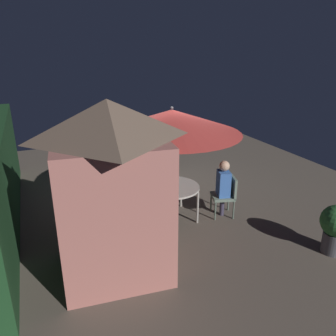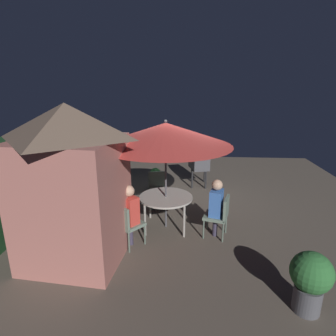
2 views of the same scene
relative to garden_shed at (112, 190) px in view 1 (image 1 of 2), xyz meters
The scene contains 12 objects.
ground_plane 3.20m from the garden_shed, 36.77° to the right, with size 11.00×11.00×0.00m, color brown.
garden_shed is the anchor object (origin of this frame).
patio_table 2.12m from the garden_shed, 51.08° to the right, with size 1.18×1.18×0.74m.
patio_umbrella 2.09m from the garden_shed, 51.08° to the right, with size 2.77×2.77×2.41m.
bbq_grill 4.74m from the garden_shed, 30.31° to the right, with size 0.81×0.67×1.20m.
chair_near_shed 1.30m from the garden_shed, 64.18° to the right, with size 0.65×0.65×0.90m.
chair_far_side 2.98m from the garden_shed, 71.49° to the right, with size 0.57×0.58×0.90m.
chair_toward_hedge 2.86m from the garden_shed, 27.10° to the right, with size 0.56×0.56×0.90m.
potted_plant_by_shed 3.81m from the garden_shed, 16.63° to the right, with size 0.35×0.35×0.70m.
potted_plant_by_grill 3.96m from the garden_shed, 105.88° to the right, with size 0.57×0.57×0.92m.
person_in_red 1.19m from the garden_shed, 62.18° to the right, with size 0.40×0.41×1.26m.
person_in_blue 2.84m from the garden_shed, 70.47° to the right, with size 0.39×0.33×1.26m.
Camera 1 is at (-6.92, 2.70, 3.50)m, focal length 35.37 mm.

